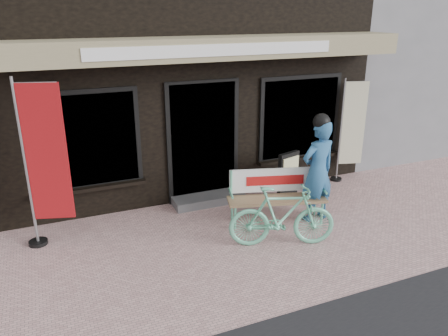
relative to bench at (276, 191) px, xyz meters
name	(u,v)px	position (x,y,z in m)	size (l,w,h in m)	color
ground	(251,248)	(-0.79, -0.69, -0.51)	(70.00, 70.00, 0.00)	#CA9D9A
storefront	(156,26)	(-0.79, 4.27, 2.48)	(7.00, 6.77, 6.00)	black
neighbor_right_near	(423,28)	(7.71, 4.81, 2.29)	(10.00, 7.00, 5.60)	slate
bench	(276,191)	(0.00, 0.00, 0.00)	(1.66, 0.83, 0.87)	#62C099
person	(318,169)	(0.63, -0.23, 0.38)	(0.67, 0.48, 1.81)	#2A5F91
bicycle	(282,216)	(-0.33, -0.78, -0.04)	(0.44, 1.57, 0.94)	#62C099
nobori_red	(44,163)	(-3.45, 0.59, 0.78)	(0.74, 0.35, 2.50)	gray
nobori_cream	(351,129)	(2.25, 1.04, 0.57)	(0.62, 0.28, 2.10)	gray
menu_stand	(288,176)	(0.60, 0.61, -0.04)	(0.47, 0.22, 0.92)	black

